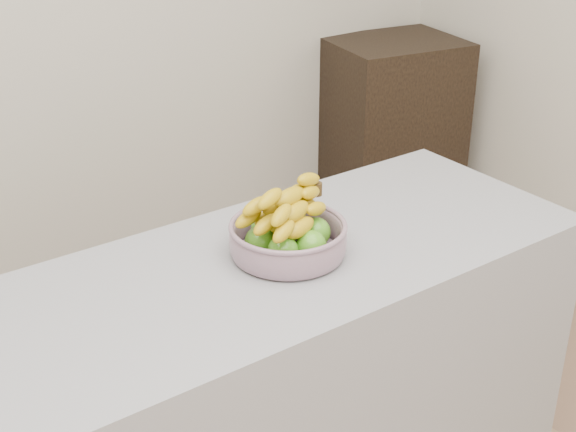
# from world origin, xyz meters

# --- Properties ---
(cabinet) EXTENTS (0.61, 0.52, 0.98)m
(cabinet) POSITION_xyz_m (1.65, 1.78, 0.49)
(cabinet) COLOR black
(cabinet) RESTS_ON ground
(fruit_bowl) EXTENTS (0.27, 0.27, 0.17)m
(fruit_bowl) POSITION_xyz_m (0.27, 0.65, 0.95)
(fruit_bowl) COLOR #9CA6BB
(fruit_bowl) RESTS_ON counter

